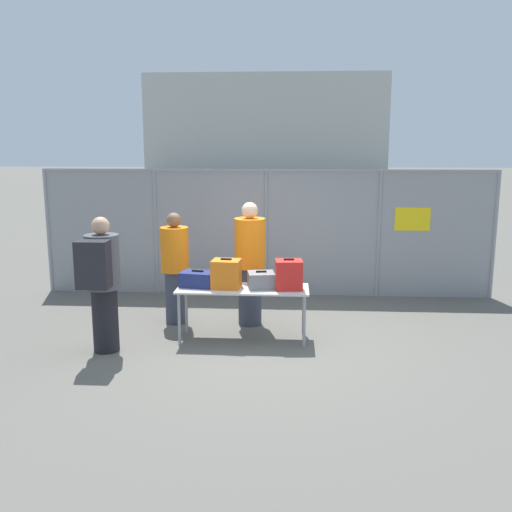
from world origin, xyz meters
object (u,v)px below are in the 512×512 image
object	(u,v)px
suitcase_navy	(198,279)
utility_trailer	(367,248)
suitcase_grey	(261,280)
suitcase_red	(289,275)
inspection_table	(243,292)
traveler_hooded	(102,280)
security_worker_near	(250,262)
suitcase_orange	(226,274)
security_worker_far	(175,267)

from	to	relation	value
suitcase_navy	utility_trailer	distance (m)	5.77
suitcase_grey	utility_trailer	distance (m)	5.40
suitcase_navy	suitcase_red	distance (m)	1.24
inspection_table	suitcase_navy	xyz separation A→B (m)	(-0.62, 0.05, 0.16)
suitcase_grey	suitcase_red	world-z (taller)	suitcase_red
traveler_hooded	security_worker_near	bearing A→B (deg)	20.23
suitcase_orange	suitcase_grey	world-z (taller)	suitcase_orange
inspection_table	security_worker_far	xyz separation A→B (m)	(-1.06, 0.69, 0.19)
inspection_table	security_worker_near	size ratio (longest dim) A/B	0.98
suitcase_grey	security_worker_far	size ratio (longest dim) A/B	0.24
security_worker_near	utility_trailer	distance (m)	4.90
suitcase_red	security_worker_near	xyz separation A→B (m)	(-0.57, 0.70, 0.02)
suitcase_navy	suitcase_red	bearing A→B (deg)	-3.31
inspection_table	suitcase_red	size ratio (longest dim) A/B	4.25
suitcase_red	traveler_hooded	bearing A→B (deg)	-165.96
suitcase_orange	suitcase_navy	bearing A→B (deg)	171.40
suitcase_navy	security_worker_far	bearing A→B (deg)	124.89
suitcase_grey	suitcase_red	xyz separation A→B (m)	(0.37, -0.05, 0.09)
suitcase_navy	security_worker_near	distance (m)	0.93
suitcase_grey	security_worker_near	bearing A→B (deg)	107.18
security_worker_near	security_worker_far	size ratio (longest dim) A/B	1.10
inspection_table	security_worker_near	distance (m)	0.74
suitcase_navy	suitcase_orange	xyz separation A→B (m)	(0.40, -0.06, 0.09)
security_worker_near	suitcase_navy	bearing A→B (deg)	23.57
inspection_table	suitcase_navy	size ratio (longest dim) A/B	3.57
inspection_table	suitcase_orange	xyz separation A→B (m)	(-0.22, -0.01, 0.25)
suitcase_navy	utility_trailer	size ratio (longest dim) A/B	0.12
traveler_hooded	security_worker_far	distance (m)	1.46
suitcase_navy	traveler_hooded	distance (m)	1.30
security_worker_far	inspection_table	bearing A→B (deg)	169.55
suitcase_navy	traveler_hooded	world-z (taller)	traveler_hooded
suitcase_orange	suitcase_red	xyz separation A→B (m)	(0.84, -0.01, 0.00)
suitcase_orange	utility_trailer	world-z (taller)	suitcase_orange
suitcase_orange	utility_trailer	xyz separation A→B (m)	(2.53, 5.01, -0.52)
suitcase_grey	suitcase_red	size ratio (longest dim) A/B	0.96
suitcase_grey	inspection_table	bearing A→B (deg)	-172.91
suitcase_navy	traveler_hooded	size ratio (longest dim) A/B	0.28
suitcase_navy	suitcase_grey	xyz separation A→B (m)	(0.87, -0.02, 0.00)
suitcase_navy	suitcase_red	size ratio (longest dim) A/B	1.19
security_worker_near	utility_trailer	size ratio (longest dim) A/B	0.43
utility_trailer	suitcase_red	bearing A→B (deg)	-108.58
inspection_table	security_worker_near	world-z (taller)	security_worker_near
traveler_hooded	security_worker_far	bearing A→B (deg)	46.96
utility_trailer	security_worker_near	bearing A→B (deg)	-117.63
suitcase_orange	security_worker_far	xyz separation A→B (m)	(-0.84, 0.70, -0.06)
security_worker_far	traveler_hooded	bearing A→B (deg)	85.12
security_worker_near	security_worker_far	world-z (taller)	security_worker_near
suitcase_orange	suitcase_grey	bearing A→B (deg)	4.95
suitcase_navy	suitcase_orange	size ratio (longest dim) A/B	1.22
suitcase_red	suitcase_grey	bearing A→B (deg)	172.01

